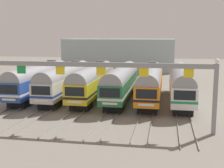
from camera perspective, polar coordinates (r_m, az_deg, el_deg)
The scene contains 10 objects.
ground_plane at distance 43.31m, azimuth -0.89°, elevation -2.89°, with size 160.00×160.00×0.00m, color gray.
track_bed at distance 59.81m, azimuth 2.22°, elevation 0.51°, with size 21.77×70.00×0.15m.
commuter_train_blue at distance 45.84m, azimuth -13.44°, elevation 0.94°, with size 2.88×18.06×5.05m.
commuter_train_silver at distance 44.38m, azimuth -8.63°, elevation 0.82°, with size 2.88×18.06×5.05m.
commuter_train_yellow at distance 43.26m, azimuth -3.54°, elevation 0.69°, with size 2.88×18.06×5.05m.
commuter_train_green at distance 42.49m, azimuth 1.78°, elevation 0.55°, with size 2.88×18.06×4.77m.
commuter_train_orange at distance 42.10m, azimuth 7.25°, elevation 0.41°, with size 2.88×18.06×5.05m.
commuter_train_white at distance 42.10m, azimuth 12.77°, elevation 0.25°, with size 2.88×18.06×4.77m.
catenary_gantry at distance 29.45m, azimuth -5.93°, elevation 1.93°, with size 25.51×0.44×6.97m.
maintenance_building at distance 78.69m, azimuth 1.34°, elevation 5.48°, with size 27.74×10.00×8.07m, color #9EB2B7.
Camera 1 is at (8.10, -41.58, 8.99)m, focal length 48.84 mm.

